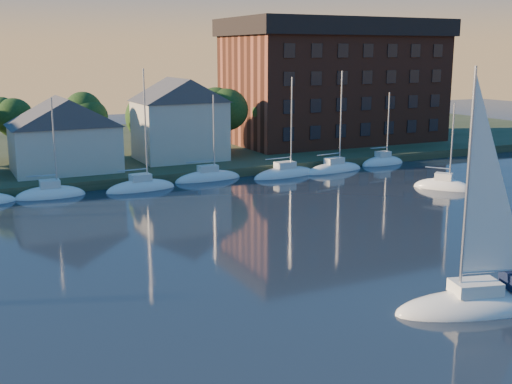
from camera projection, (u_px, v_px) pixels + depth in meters
shoreline_land at (87, 153)px, 89.24m from camera, size 160.00×50.00×2.00m
wooden_dock at (132, 183)px, 69.11m from camera, size 120.00×3.00×1.00m
clubhouse_centre at (64, 134)px, 69.79m from camera, size 11.55×8.40×8.08m
clubhouse_east at (179, 118)px, 77.42m from camera, size 10.50×8.40×9.80m
condo_block at (334, 80)px, 93.09m from camera, size 31.00×17.00×17.40m
tree_line at (121, 108)px, 78.07m from camera, size 93.40×5.40×8.90m
moored_fleet at (102, 191)px, 64.73m from camera, size 79.50×2.40×12.05m
hero_sailboat at (477, 299)px, 35.08m from camera, size 9.62×5.31×14.27m
drifting_sailboat_right at (443, 188)px, 66.18m from camera, size 5.27×6.04×9.93m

